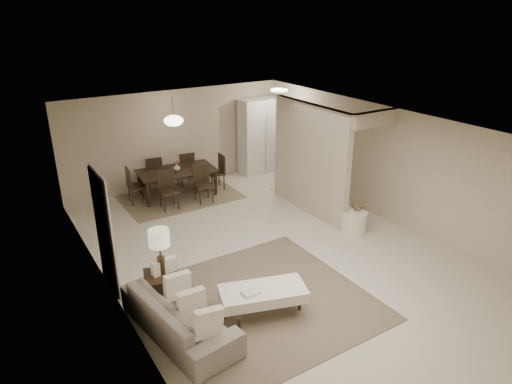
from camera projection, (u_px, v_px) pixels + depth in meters
floor at (274, 254)px, 8.81m from camera, size 9.00×9.00×0.00m
ceiling at (276, 127)px, 7.86m from camera, size 9.00×9.00×0.00m
back_wall at (177, 138)px, 11.86m from camera, size 6.00×0.00×6.00m
left_wall at (111, 235)px, 6.86m from camera, size 0.00×9.00×9.00m
right_wall at (390, 166)px, 9.82m from camera, size 0.00×9.00×9.00m
partition at (310, 160)px, 10.20m from camera, size 0.15×2.50×2.50m
doorway at (104, 232)px, 7.43m from camera, size 0.04×0.90×2.04m
pantry_cabinet at (260, 136)px, 12.82m from camera, size 1.20×0.55×2.10m
flush_light at (279, 90)px, 11.52m from camera, size 0.44×0.44×0.05m
living_rug at (263, 300)px, 7.41m from camera, size 3.20×3.20×0.01m
sofa at (179, 315)px, 6.58m from camera, size 2.20×1.11×0.62m
ottoman_bench at (263, 294)px, 6.93m from camera, size 1.43×0.97×0.47m
side_table at (164, 290)px, 7.18m from camera, size 0.63×0.63×0.58m
table_lamp at (159, 242)px, 6.86m from camera, size 0.32×0.32×0.76m
round_pouf at (354, 222)px, 9.62m from camera, size 0.55×0.55×0.43m
wicker_basket at (357, 220)px, 9.81m from camera, size 0.47×0.47×0.34m
dining_rug at (179, 195)px, 11.51m from camera, size 2.80×2.10×0.01m
dining_table at (178, 183)px, 11.39m from camera, size 1.98×1.23×0.67m
dining_chairs at (178, 179)px, 11.34m from camera, size 2.46×1.87×0.91m
vase at (177, 167)px, 11.23m from camera, size 0.20×0.20×0.17m
yellow_mat at (288, 188)px, 11.97m from camera, size 0.86×0.60×0.01m
pendant_light at (174, 121)px, 10.79m from camera, size 0.46×0.46×0.71m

